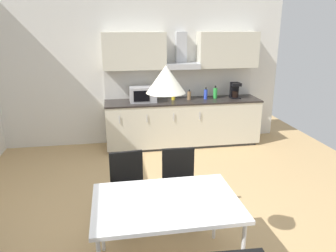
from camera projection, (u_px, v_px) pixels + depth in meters
ground_plane at (154, 226)px, 3.84m from camera, size 7.31×8.85×0.02m
wall_back at (133, 69)px, 6.23m from camera, size 5.85×0.10×2.90m
kitchen_counter at (183, 122)px, 6.32m from camera, size 2.94×0.68×0.88m
backsplash_tile at (180, 83)px, 6.41m from camera, size 2.92×0.02×0.55m
upper_wall_cabinets at (182, 51)px, 6.08m from camera, size 2.92×0.40×0.66m
microwave at (143, 94)px, 6.02m from camera, size 0.48×0.35×0.28m
coffee_maker at (235, 90)px, 6.34m from camera, size 0.18×0.19×0.30m
bottle_green at (215, 93)px, 6.32m from camera, size 0.08×0.08×0.24m
bottle_yellow at (173, 95)px, 6.19m from camera, size 0.07×0.07×0.23m
bottle_blue at (206, 94)px, 6.25m from camera, size 0.07×0.07×0.23m
bottle_brown at (189, 95)px, 6.20m from camera, size 0.07×0.07×0.19m
dining_table at (166, 205)px, 2.94m from camera, size 1.31×0.89×0.74m
chair_far_left at (128, 183)px, 3.72m from camera, size 0.43×0.43×0.87m
chair_far_right at (179, 178)px, 3.82m from camera, size 0.41×0.41×0.87m
pendant_lamp at (166, 79)px, 2.61m from camera, size 0.32×0.32×0.22m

